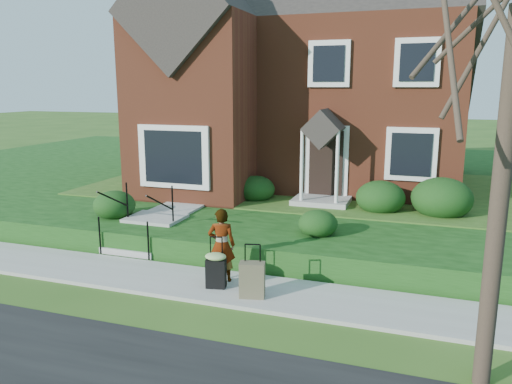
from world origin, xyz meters
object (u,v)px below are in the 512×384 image
at_px(front_steps, 146,229).
at_px(suitcase_black, 216,268).
at_px(suitcase_olive, 252,280).
at_px(woman, 222,245).

relative_size(front_steps, suitcase_black, 1.96).
distance_m(suitcase_black, suitcase_olive, 0.85).
relative_size(front_steps, suitcase_olive, 1.98).
distance_m(front_steps, suitcase_olive, 4.18).
xyz_separation_m(suitcase_black, suitcase_olive, (0.82, -0.20, -0.06)).
bearing_deg(front_steps, woman, -30.62).
bearing_deg(woman, front_steps, -46.59).
relative_size(woman, suitcase_black, 1.47).
relative_size(woman, suitcase_olive, 1.48).
height_order(suitcase_black, suitcase_olive, suitcase_black).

